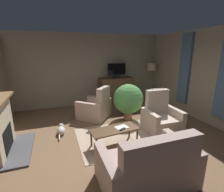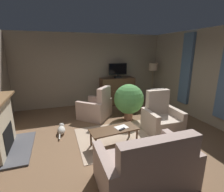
% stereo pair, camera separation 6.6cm
% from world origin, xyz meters
% --- Properties ---
extents(ground_plane, '(6.44, 6.92, 0.04)m').
position_xyz_m(ground_plane, '(0.00, 0.00, -0.02)').
color(ground_plane, brown).
extents(wall_back, '(6.44, 0.10, 2.81)m').
position_xyz_m(wall_back, '(0.00, 3.21, 1.41)').
color(wall_back, gray).
rests_on(wall_back, ground_plane).
extents(wall_right_with_window, '(0.10, 6.92, 2.81)m').
position_xyz_m(wall_right_with_window, '(2.97, 0.00, 1.41)').
color(wall_right_with_window, gray).
rests_on(wall_right_with_window, ground_plane).
extents(curtain_panel_far, '(0.10, 0.44, 2.36)m').
position_xyz_m(curtain_panel_far, '(2.86, 1.16, 1.55)').
color(curtain_panel_far, slate).
extents(rug_central, '(2.11, 1.66, 0.01)m').
position_xyz_m(rug_central, '(0.06, 0.15, 0.01)').
color(rug_central, tan).
rests_on(rug_central, ground_plane).
extents(tv_cabinet, '(1.37, 0.57, 1.10)m').
position_xyz_m(tv_cabinet, '(0.99, 2.86, 0.53)').
color(tv_cabinet, '#402A1C').
rests_on(tv_cabinet, ground_plane).
extents(television, '(0.75, 0.20, 0.59)m').
position_xyz_m(television, '(0.99, 2.81, 1.41)').
color(television, black).
rests_on(television, tv_cabinet).
extents(coffee_table, '(1.16, 0.57, 0.41)m').
position_xyz_m(coffee_table, '(-0.19, -0.14, 0.37)').
color(coffee_table, '#4C331E').
rests_on(coffee_table, ground_plane).
extents(tv_remote, '(0.17, 0.12, 0.02)m').
position_xyz_m(tv_remote, '(-0.03, -0.23, 0.43)').
color(tv_remote, black).
rests_on(tv_remote, coffee_table).
extents(folded_newspaper, '(0.34, 0.28, 0.01)m').
position_xyz_m(folded_newspaper, '(0.00, -0.12, 0.42)').
color(folded_newspaper, silver).
rests_on(folded_newspaper, coffee_table).
extents(sofa_floral, '(1.55, 0.95, 1.02)m').
position_xyz_m(sofa_floral, '(-0.09, -1.46, 0.33)').
color(sofa_floral, '#A3897F').
rests_on(sofa_floral, ground_plane).
extents(armchair_angled_to_table, '(0.94, 0.84, 1.13)m').
position_xyz_m(armchair_angled_to_table, '(1.30, 0.16, 0.35)').
color(armchair_angled_to_table, '#C6B29E').
rests_on(armchair_angled_to_table, ground_plane).
extents(armchair_in_far_corner, '(1.25, 1.25, 1.08)m').
position_xyz_m(armchair_in_far_corner, '(-0.19, 1.65, 0.33)').
color(armchair_in_far_corner, '#BC9E8E').
rests_on(armchair_in_far_corner, ground_plane).
extents(potted_plant_on_hearth_side, '(0.95, 0.95, 1.16)m').
position_xyz_m(potted_plant_on_hearth_side, '(0.76, 1.17, 0.67)').
color(potted_plant_on_hearth_side, '#99664C').
rests_on(potted_plant_on_hearth_side, ground_plane).
extents(cat, '(0.22, 0.68, 0.22)m').
position_xyz_m(cat, '(-1.35, 0.88, 0.11)').
color(cat, beige).
rests_on(cat, ground_plane).
extents(floor_lamp, '(0.36, 0.36, 1.67)m').
position_xyz_m(floor_lamp, '(2.50, 2.64, 1.38)').
color(floor_lamp, '#4C4233').
rests_on(floor_lamp, ground_plane).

